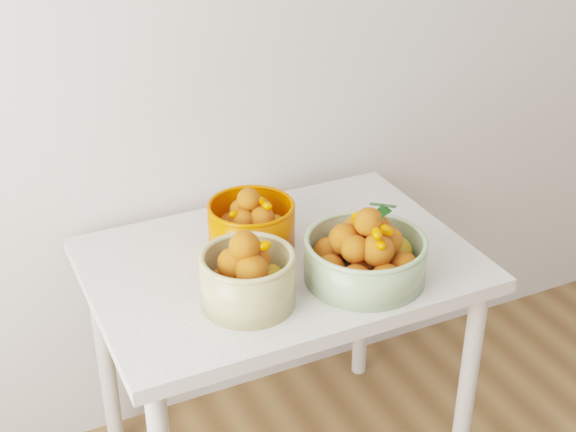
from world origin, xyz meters
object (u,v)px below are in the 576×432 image
table (281,288)px  bowl_orange (251,224)px  bowl_cream (248,277)px  bowl_green (365,254)px

table → bowl_orange: size_ratio=3.92×
bowl_orange → table: bearing=-66.3°
bowl_cream → bowl_orange: bowl_cream is taller
bowl_cream → bowl_green: bowl_green is taller
table → bowl_orange: (-0.04, 0.09, 0.16)m
bowl_cream → bowl_orange: bearing=65.2°
bowl_cream → bowl_orange: size_ratio=1.12×
table → bowl_orange: 0.19m
table → bowl_green: size_ratio=3.07×
bowl_green → bowl_orange: bowl_green is taller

